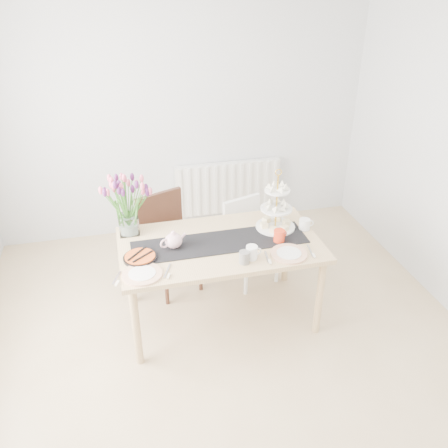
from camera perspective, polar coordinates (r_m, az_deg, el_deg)
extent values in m
plane|color=tan|center=(3.82, 1.31, -16.38)|extent=(4.50, 4.50, 0.00)
plane|color=silver|center=(5.08, -5.28, 12.85)|extent=(4.00, 0.00, 4.00)
cube|color=white|center=(5.41, 0.48, 4.43)|extent=(1.20, 0.08, 0.60)
cube|color=tan|center=(3.79, -0.48, -2.52)|extent=(1.60, 0.90, 0.04)
cylinder|color=tan|center=(3.64, -10.51, -12.06)|extent=(0.06, 0.06, 0.71)
cylinder|color=tan|center=(3.93, 11.42, -8.63)|extent=(0.06, 0.06, 0.71)
cylinder|color=tan|center=(4.24, -11.35, -5.39)|extent=(0.06, 0.06, 0.71)
cylinder|color=tan|center=(4.49, 7.51, -2.89)|extent=(0.06, 0.06, 0.71)
cube|color=#341A13|center=(4.32, -6.24, -2.60)|extent=(0.58, 0.58, 0.04)
cube|color=#341A13|center=(4.36, -7.74, 1.17)|extent=(0.43, 0.20, 0.43)
cylinder|color=#341A13|center=(4.25, -6.96, -7.14)|extent=(0.04, 0.04, 0.44)
cylinder|color=#341A13|center=(4.39, -2.85, -5.56)|extent=(0.04, 0.04, 0.44)
cylinder|color=#341A13|center=(4.52, -9.20, -4.88)|extent=(0.04, 0.04, 0.44)
cylinder|color=#341A13|center=(4.65, -5.26, -3.47)|extent=(0.04, 0.04, 0.44)
cube|color=white|center=(4.45, 3.32, -2.29)|extent=(0.50, 0.50, 0.04)
cube|color=white|center=(4.47, 2.10, 0.97)|extent=(0.39, 0.16, 0.37)
cylinder|color=white|center=(4.36, 2.65, -6.37)|extent=(0.04, 0.04, 0.38)
cylinder|color=white|center=(4.54, 6.42, -4.92)|extent=(0.04, 0.04, 0.38)
cylinder|color=white|center=(4.61, 0.12, -4.15)|extent=(0.04, 0.04, 0.38)
cylinder|color=white|center=(4.78, 3.78, -2.88)|extent=(0.04, 0.04, 0.38)
cube|color=black|center=(3.78, -0.48, -2.21)|extent=(1.40, 0.35, 0.01)
cube|color=silver|center=(3.96, -11.39, -0.03)|extent=(0.16, 0.16, 0.16)
cylinder|color=gold|center=(3.89, 6.35, 2.58)|extent=(0.01, 0.01, 0.48)
cylinder|color=white|center=(4.00, 6.18, -0.30)|extent=(0.33, 0.33, 0.01)
cylinder|color=white|center=(3.92, 6.31, 1.87)|extent=(0.26, 0.26, 0.01)
cylinder|color=white|center=(3.84, 6.44, 4.04)|extent=(0.21, 0.21, 0.01)
cylinder|color=white|center=(4.00, 9.66, -0.03)|extent=(0.10, 0.10, 0.09)
cylinder|color=black|center=(3.63, -10.05, -4.03)|extent=(0.26, 0.26, 0.02)
cylinder|color=#E45620|center=(3.63, -10.07, -3.83)|extent=(0.23, 0.23, 0.01)
cylinder|color=slate|center=(3.52, 2.45, -4.03)|extent=(0.10, 0.10, 0.09)
cylinder|color=white|center=(3.57, 3.35, -3.43)|extent=(0.10, 0.10, 0.11)
cylinder|color=red|center=(3.79, 6.66, -1.45)|extent=(0.12, 0.12, 0.11)
cylinder|color=white|center=(3.46, -9.82, -5.96)|extent=(0.38, 0.38, 0.02)
cylinder|color=silver|center=(3.67, 7.81, -3.57)|extent=(0.32, 0.32, 0.01)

